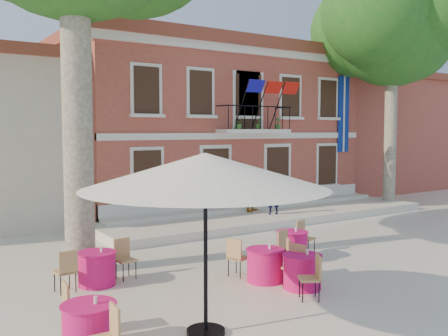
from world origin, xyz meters
TOP-DOWN VIEW (x-y plane):
  - ground at (0.00, 0.00)m, footprint 90.00×90.00m
  - main_building at (2.00, 9.99)m, footprint 13.50×9.59m
  - neighbor_east at (14.00, 11.00)m, footprint 9.40×9.40m
  - terrace at (2.00, 4.40)m, footprint 14.00×3.40m
  - plane_tree_east at (8.62, 4.01)m, footprint 5.73×5.73m
  - patio_umbrella at (-5.94, -3.69)m, footprint 4.25×4.25m
  - pedestrian_navy at (1.72, 3.96)m, footprint 0.63×0.48m
  - pedestrian_orange at (1.59, 4.95)m, footprint 1.09×1.03m
  - cafe_table_0 at (-3.21, -1.86)m, footprint 1.10×1.94m
  - cafe_table_1 at (-1.35, -0.68)m, footprint 1.96×0.94m
  - cafe_table_2 at (-7.85, -3.22)m, footprint 0.90×1.94m
  - cafe_table_3 at (-6.61, 0.02)m, footprint 1.96×0.90m
  - cafe_table_4 at (-2.85, -2.74)m, footprint 1.35×1.86m

SIDE VIEW (x-z plane):
  - ground at x=0.00m, z-range 0.00..0.00m
  - terrace at x=2.00m, z-range 0.00..0.30m
  - cafe_table_0 at x=-3.21m, z-range -0.05..0.90m
  - cafe_table_1 at x=-1.35m, z-range -0.05..0.90m
  - cafe_table_2 at x=-7.85m, z-range -0.05..0.90m
  - cafe_table_3 at x=-6.61m, z-range -0.05..0.90m
  - cafe_table_4 at x=-2.85m, z-range -0.05..0.90m
  - pedestrian_navy at x=1.72m, z-range 0.30..1.84m
  - pedestrian_orange at x=1.59m, z-range 0.30..2.08m
  - patio_umbrella at x=-5.94m, z-range 1.26..4.42m
  - neighbor_east at x=14.00m, z-range 0.02..6.42m
  - main_building at x=2.00m, z-range 0.03..7.53m
  - plane_tree_east at x=8.62m, z-range 2.71..13.96m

